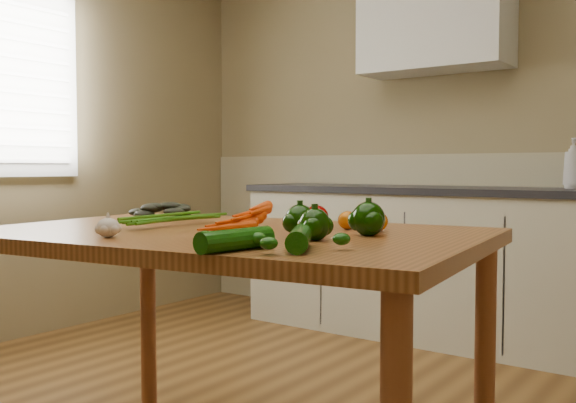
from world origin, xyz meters
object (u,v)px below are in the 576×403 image
Objects in this scene: leafy_greens at (161,205)px; pepper_b at (368,219)px; pepper_a at (300,221)px; pepper_c at (315,225)px; garlic_bulb at (108,228)px; tomato_b at (348,220)px; tomato_a at (316,216)px; carrot_bunch at (222,217)px; table at (228,259)px; zucchini_b at (236,240)px; tomato_c at (377,221)px; soap_bottle_a at (573,163)px; zucchini_a at (299,239)px.

leafy_greens reaches higher than pepper_b.
pepper_c is (0.09, -0.06, -0.00)m from pepper_a.
tomato_b is at bearing 54.72° from garlic_bulb.
pepper_c reaches higher than tomato_a.
pepper_b is (0.48, 0.09, 0.01)m from carrot_bunch.
carrot_bunch is 4.51× the size of tomato_b.
pepper_b reaches higher than pepper_c.
carrot_bunch is at bearing -135.14° from tomato_a.
tomato_a is (0.17, 0.24, 0.13)m from table.
garlic_bulb is at bearing -116.66° from tomato_a.
zucchini_b is at bearing -73.91° from tomato_a.
carrot_bunch is 1.30× the size of leafy_greens.
pepper_a is 0.20m from pepper_b.
table is 25.49× the size of garlic_bulb.
carrot_bunch is at bearing -18.90° from leafy_greens.
leafy_greens is 3.22× the size of tomato_c.
garlic_bulb is 0.47m from zucchini_b.
pepper_b is at bearing 3.25° from carrot_bunch.
zucchini_b reaches higher than table.
table is at bearing -125.36° from soap_bottle_a.
tomato_c reaches higher than tomato_b.
carrot_bunch is 0.40m from tomato_b.
tomato_c is at bearing 23.02° from table.
tomato_a is 0.23m from tomato_c.
carrot_bunch is 1.43× the size of zucchini_a.
zucchini_a is at bearing -24.80° from leafy_greens.
pepper_c reaches higher than zucchini_a.
soap_bottle_a is 2.48m from zucchini_a.
tomato_b is at bearing 176.77° from tomato_c.
soap_bottle_a is 4.35× the size of tomato_b.
tomato_a is (-0.11, 0.25, -0.01)m from pepper_a.
zucchini_b is (-0.05, -0.59, -0.01)m from tomato_c.
zucchini_a is at bearing -113.63° from soap_bottle_a.
garlic_bulb is (-0.08, -0.38, -0.01)m from carrot_bunch.
carrot_bunch is 3.36× the size of pepper_c.
leafy_greens is 0.99m from zucchini_b.
tomato_a is 0.57m from zucchini_a.
carrot_bunch reaches higher than zucchini_b.
pepper_b is 1.13× the size of pepper_c.
table is 0.48m from tomato_c.
pepper_a is at bearing -9.48° from table.
zucchini_b is at bearing -0.84° from garlic_bulb.
zucchini_a is 0.92× the size of zucchini_b.
table is 0.51m from zucchini_b.
pepper_a is (-0.24, -2.22, -0.17)m from soap_bottle_a.
tomato_a is (0.66, 0.06, -0.02)m from leafy_greens.
tomato_b is (-0.08, 0.31, -0.01)m from pepper_c.
pepper_a is 1.30× the size of tomato_c.
table is at bearing 177.82° from pepper_a.
tomato_c is (0.11, -0.01, 0.00)m from tomato_b.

